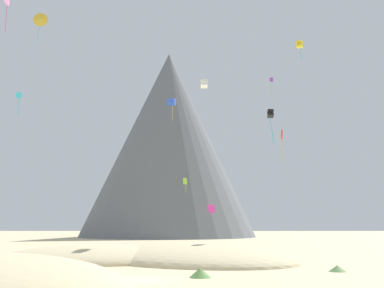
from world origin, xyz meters
The scene contains 17 objects.
ground_plane centered at (0.00, 0.00, 0.00)m, with size 400.00×400.00×0.00m, color #CCBA8E.
dune_foreground_left centered at (2.87, 19.15, 0.00)m, with size 27.81×19.38×3.87m, color #CCBA8E.
dune_foreground_right centered at (-6.82, 17.34, 0.00)m, with size 22.28×15.01×3.48m, color #CCBA8E.
bush_low_patch centered at (4.11, 1.42, 0.36)m, with size 1.69×1.69×0.71m, color #568442.
bush_far_left centered at (15.67, 5.97, 0.27)m, with size 1.52×1.52×0.54m, color #668C4C.
bush_near_left centered at (-4.23, -0.48, 0.29)m, with size 1.30×1.30×0.58m, color #386633.
rock_massif centered at (-4.25, 104.48, 25.43)m, with size 71.82×71.82×55.19m.
kite_white_mid centered at (4.78, 26.55, 22.48)m, with size 0.94×1.02×1.11m.
kite_red_mid centered at (17.89, 43.05, 17.94)m, with size 0.50×0.85×5.33m.
kite_blue_mid centered at (-0.69, 45.73, 24.82)m, with size 1.63×1.71×3.93m.
kite_violet_high centered at (17.10, 47.63, 28.82)m, with size 0.72×0.59×3.51m.
kite_cyan_mid centered at (-19.04, 23.82, 19.78)m, with size 0.70×0.81×3.08m.
kite_magenta_low centered at (6.14, 41.61, 6.27)m, with size 1.60×1.40×1.52m.
kite_lime_low centered at (1.39, 58.01, 11.89)m, with size 0.85×1.06×2.86m.
kite_yellow_high centered at (21.90, 45.30, 35.10)m, with size 1.40×1.40×3.54m.
kite_gold_high centered at (-21.66, 37.72, 36.68)m, with size 2.42×0.76×5.05m.
kite_black_mid centered at (13.40, 25.40, 17.95)m, with size 0.78×0.85×4.62m.
Camera 1 is at (3.99, -35.76, 4.09)m, focal length 45.01 mm.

